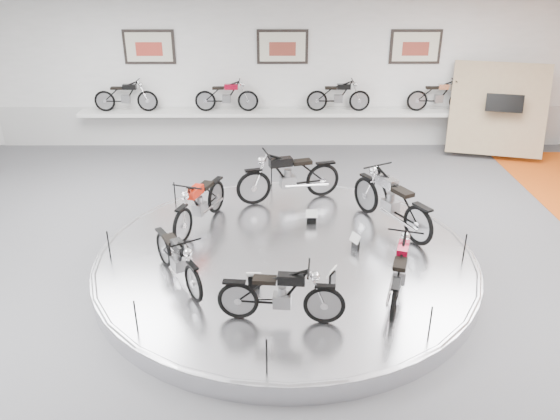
{
  "coord_description": "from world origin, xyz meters",
  "views": [
    {
      "loc": [
        -0.14,
        -7.8,
        4.93
      ],
      "look_at": [
        -0.1,
        0.6,
        0.96
      ],
      "focal_mm": 35.0,
      "sensor_mm": 36.0,
      "label": 1
    }
  ],
  "objects_px": {
    "display_platform": "(286,260)",
    "bike_d": "(177,257)",
    "bike_a": "(391,200)",
    "bike_f": "(400,269)",
    "bike_b": "(289,175)",
    "shelf": "(282,113)",
    "bike_c": "(200,202)",
    "bike_e": "(281,294)"
  },
  "relations": [
    {
      "from": "display_platform",
      "to": "bike_d",
      "type": "bearing_deg",
      "value": -151.84
    },
    {
      "from": "bike_a",
      "to": "bike_f",
      "type": "height_order",
      "value": "bike_a"
    },
    {
      "from": "bike_b",
      "to": "bike_f",
      "type": "height_order",
      "value": "bike_b"
    },
    {
      "from": "bike_a",
      "to": "shelf",
      "type": "bearing_deg",
      "value": -9.09
    },
    {
      "from": "bike_b",
      "to": "bike_c",
      "type": "distance_m",
      "value": 2.04
    },
    {
      "from": "display_platform",
      "to": "bike_f",
      "type": "distance_m",
      "value": 2.18
    },
    {
      "from": "bike_a",
      "to": "bike_c",
      "type": "xyz_separation_m",
      "value": [
        -3.51,
        0.06,
        -0.06
      ]
    },
    {
      "from": "bike_e",
      "to": "bike_b",
      "type": "bearing_deg",
      "value": 92.95
    },
    {
      "from": "shelf",
      "to": "bike_a",
      "type": "xyz_separation_m",
      "value": [
        1.94,
        -5.45,
        -0.15
      ]
    },
    {
      "from": "shelf",
      "to": "bike_c",
      "type": "distance_m",
      "value": 5.61
    },
    {
      "from": "bike_c",
      "to": "bike_d",
      "type": "bearing_deg",
      "value": 17.31
    },
    {
      "from": "display_platform",
      "to": "bike_c",
      "type": "relative_size",
      "value": 3.86
    },
    {
      "from": "display_platform",
      "to": "shelf",
      "type": "relative_size",
      "value": 0.58
    },
    {
      "from": "shelf",
      "to": "bike_e",
      "type": "distance_m",
      "value": 8.3
    },
    {
      "from": "shelf",
      "to": "bike_f",
      "type": "xyz_separation_m",
      "value": [
        1.65,
        -7.69,
        -0.25
      ]
    },
    {
      "from": "display_platform",
      "to": "shelf",
      "type": "distance_m",
      "value": 6.46
    },
    {
      "from": "bike_a",
      "to": "bike_e",
      "type": "bearing_deg",
      "value": 115.71
    },
    {
      "from": "bike_c",
      "to": "bike_e",
      "type": "bearing_deg",
      "value": 47.18
    },
    {
      "from": "bike_b",
      "to": "bike_e",
      "type": "height_order",
      "value": "bike_b"
    },
    {
      "from": "shelf",
      "to": "bike_c",
      "type": "height_order",
      "value": "bike_c"
    },
    {
      "from": "bike_a",
      "to": "bike_c",
      "type": "relative_size",
      "value": 1.12
    },
    {
      "from": "bike_c",
      "to": "shelf",
      "type": "bearing_deg",
      "value": -175.88
    },
    {
      "from": "display_platform",
      "to": "bike_c",
      "type": "xyz_separation_m",
      "value": [
        -1.57,
        1.02,
        0.64
      ]
    },
    {
      "from": "bike_a",
      "to": "bike_b",
      "type": "distance_m",
      "value": 2.23
    },
    {
      "from": "bike_b",
      "to": "bike_f",
      "type": "relative_size",
      "value": 1.2
    },
    {
      "from": "bike_a",
      "to": "bike_c",
      "type": "distance_m",
      "value": 3.51
    },
    {
      "from": "bike_c",
      "to": "display_platform",
      "type": "bearing_deg",
      "value": 77.4
    },
    {
      "from": "display_platform",
      "to": "shelf",
      "type": "height_order",
      "value": "shelf"
    },
    {
      "from": "bike_a",
      "to": "bike_e",
      "type": "distance_m",
      "value": 3.5
    },
    {
      "from": "bike_f",
      "to": "bike_e",
      "type": "bearing_deg",
      "value": 126.59
    },
    {
      "from": "bike_d",
      "to": "bike_e",
      "type": "relative_size",
      "value": 0.99
    },
    {
      "from": "display_platform",
      "to": "bike_a",
      "type": "relative_size",
      "value": 3.43
    },
    {
      "from": "bike_a",
      "to": "bike_b",
      "type": "bearing_deg",
      "value": 27.4
    },
    {
      "from": "shelf",
      "to": "bike_d",
      "type": "distance_m",
      "value": 7.49
    },
    {
      "from": "bike_b",
      "to": "bike_e",
      "type": "bearing_deg",
      "value": 71.2
    },
    {
      "from": "display_platform",
      "to": "bike_d",
      "type": "height_order",
      "value": "bike_d"
    },
    {
      "from": "bike_c",
      "to": "bike_e",
      "type": "xyz_separation_m",
      "value": [
        1.47,
        -2.91,
        -0.05
      ]
    },
    {
      "from": "bike_e",
      "to": "bike_f",
      "type": "relative_size",
      "value": 0.97
    },
    {
      "from": "shelf",
      "to": "bike_b",
      "type": "distance_m",
      "value": 4.21
    },
    {
      "from": "bike_d",
      "to": "bike_e",
      "type": "height_order",
      "value": "bike_e"
    },
    {
      "from": "display_platform",
      "to": "shelf",
      "type": "xyz_separation_m",
      "value": [
        0.0,
        6.4,
        0.85
      ]
    },
    {
      "from": "display_platform",
      "to": "bike_a",
      "type": "xyz_separation_m",
      "value": [
        1.94,
        0.95,
        0.7
      ]
    }
  ]
}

